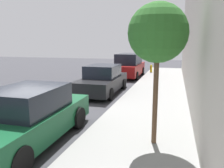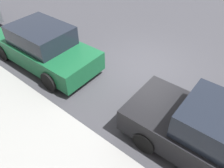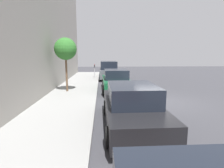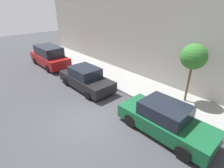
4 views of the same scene
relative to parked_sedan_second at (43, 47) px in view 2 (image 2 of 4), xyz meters
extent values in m
plane|color=#38383D|center=(-2.18, 3.11, -0.72)|extent=(60.00, 60.00, 0.00)
cube|color=gray|center=(2.85, 3.11, -0.65)|extent=(3.05, 32.00, 0.15)
cube|color=#14512D|center=(0.00, -0.03, -0.16)|extent=(1.89, 4.53, 0.68)
cube|color=black|center=(0.00, 0.07, 0.50)|extent=(1.62, 2.13, 0.64)
cylinder|color=black|center=(-0.85, 1.37, -0.38)|extent=(0.22, 0.68, 0.68)
cylinder|color=black|center=(0.85, 1.37, -0.38)|extent=(0.22, 0.68, 0.68)
cylinder|color=black|center=(-0.85, -1.42, -0.38)|extent=(0.22, 0.68, 0.68)
cylinder|color=black|center=(0.85, -1.42, -0.38)|extent=(0.22, 0.68, 0.68)
cube|color=black|center=(-0.04, 6.41, -0.16)|extent=(1.85, 4.52, 0.68)
cylinder|color=black|center=(-0.89, 5.01, -0.42)|extent=(0.22, 0.60, 0.60)
cylinder|color=black|center=(0.81, 5.01, -0.42)|extent=(0.22, 0.60, 0.60)
camera|label=1|loc=(3.77, -4.76, 1.96)|focal=35.00mm
camera|label=2|loc=(3.77, 6.36, 4.22)|focal=35.00mm
camera|label=3|loc=(1.01, 12.32, 1.81)|focal=28.00mm
camera|label=4|loc=(-6.25, -3.26, 5.01)|focal=28.00mm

